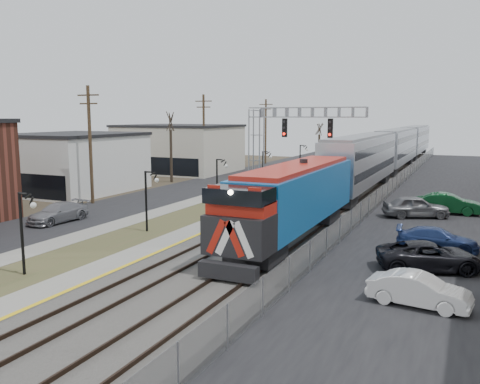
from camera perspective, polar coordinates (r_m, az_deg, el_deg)
The scene contains 21 objects.
street_west at distance 51.77m, azimuth -6.42°, elevation 0.21°, with size 7.00×120.00×0.04m, color black.
sidewalk at distance 49.61m, azimuth -1.97°, elevation -0.08°, with size 2.00×120.00×0.08m, color gray.
grass_median at distance 48.36m, azimuth 1.21°, elevation -0.32°, with size 4.00×120.00×0.06m, color #444B28.
platform at distance 47.25m, azimuth 4.55°, elevation -0.44°, with size 2.00×120.00×0.24m, color gray.
ballast_bed at distance 45.80m, azimuth 10.44°, elevation -0.87°, with size 8.00×120.00×0.20m, color #595651.
platform_edge at distance 46.94m, azimuth 5.56°, elevation -0.36°, with size 0.24×120.00×0.01m, color gold.
track_near at distance 46.29m, azimuth 8.04°, elevation -0.49°, with size 1.58×120.00×0.15m.
track_far at distance 45.43m, azimuth 12.27°, elevation -0.78°, with size 1.58×120.00×0.15m.
train at distance 64.72m, azimuth 16.20°, elevation 4.18°, with size 3.00×85.85×5.33m.
signal_gantry at distance 39.37m, azimuth 4.16°, elevation 5.76°, with size 9.00×1.07×8.15m.
lampposts at distance 33.57m, azimuth -10.21°, elevation -1.01°, with size 0.14×62.14×4.00m.
utility_poles at distance 44.96m, azimuth -16.46°, elevation 5.03°, with size 0.28×80.28×10.00m.
fence at distance 44.86m, azimuth 15.66°, elevation -0.34°, with size 0.04×120.00×1.60m, color gray.
buildings_west at distance 49.07m, azimuth -22.72°, elevation 2.66°, with size 14.00×67.00×7.00m.
bare_trees at distance 55.39m, azimuth -5.41°, elevation 3.57°, with size 12.30×42.30×5.95m.
car_lot_b at distance 21.62m, azimuth 19.44°, elevation -10.45°, with size 1.37×3.94×1.30m, color silver.
car_lot_c at distance 26.58m, azimuth 20.52°, elevation -6.84°, with size 2.31×5.00×1.39m, color black.
car_lot_d at distance 30.55m, azimuth 21.25°, elevation -5.02°, with size 1.78×4.39×1.27m, color navy.
car_lot_e at distance 39.77m, azimuth 19.15°, elevation -1.60°, with size 1.91×4.74×1.61m, color slate.
car_lot_f at distance 42.13m, azimuth 22.30°, elevation -1.26°, with size 1.66×4.75×1.57m, color #0D421E.
car_street_b at distance 38.15m, azimuth -19.75°, elevation -2.25°, with size 1.90×4.67×1.35m, color gray.
Camera 1 is at (15.00, -8.83, 7.52)m, focal length 38.00 mm.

